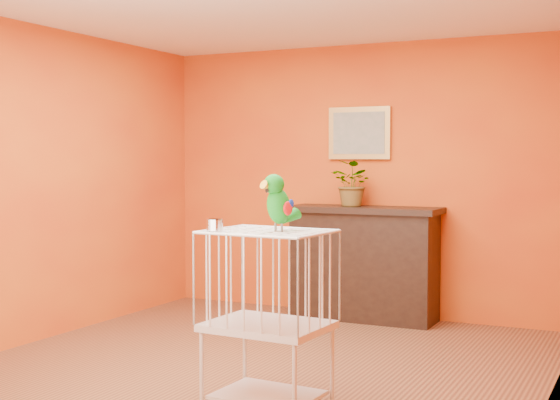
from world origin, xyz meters
The scene contains 8 objects.
ground centered at (0.00, 0.00, 0.00)m, with size 4.50×4.50×0.00m, color brown.
room_shell centered at (0.00, 0.00, 1.58)m, with size 4.50×4.50×4.50m.
console_cabinet centered at (0.13, 2.00, 0.53)m, with size 1.43×0.51×1.06m.
potted_plant centered at (0.02, 2.02, 1.23)m, with size 0.39×0.43×0.34m, color #26722D.
framed_picture centered at (0.00, 2.22, 1.75)m, with size 0.62×0.04×0.50m.
birdcage centered at (0.51, -0.73, 0.56)m, with size 0.73×0.58×1.07m.
feed_cup centered at (0.25, -0.91, 1.11)m, with size 0.10×0.10×0.07m, color silver.
parrot centered at (0.57, -0.72, 1.25)m, with size 0.19×0.30×0.34m.
Camera 1 is at (2.59, -4.85, 1.50)m, focal length 50.00 mm.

